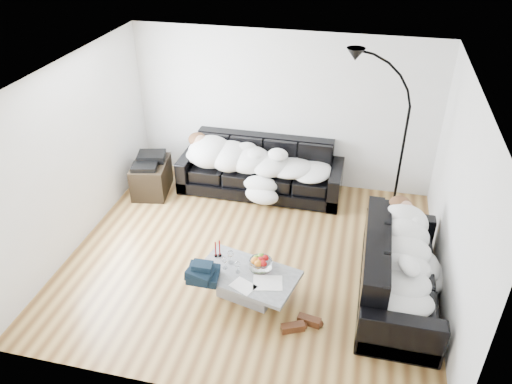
% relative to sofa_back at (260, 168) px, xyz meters
% --- Properties ---
extents(ground, '(5.00, 5.00, 0.00)m').
position_rel_sofa_back_xyz_m(ground, '(0.27, -1.78, -0.44)').
color(ground, brown).
rests_on(ground, ground).
extents(wall_back, '(5.00, 0.02, 2.60)m').
position_rel_sofa_back_xyz_m(wall_back, '(0.27, 0.47, 0.86)').
color(wall_back, silver).
rests_on(wall_back, ground).
extents(wall_left, '(0.02, 4.50, 2.60)m').
position_rel_sofa_back_xyz_m(wall_left, '(-2.23, -1.78, 0.86)').
color(wall_left, silver).
rests_on(wall_left, ground).
extents(wall_right, '(0.02, 4.50, 2.60)m').
position_rel_sofa_back_xyz_m(wall_right, '(2.77, -1.78, 0.86)').
color(wall_right, silver).
rests_on(wall_right, ground).
extents(ceiling, '(5.00, 5.00, 0.00)m').
position_rel_sofa_back_xyz_m(ceiling, '(0.27, -1.78, 2.16)').
color(ceiling, white).
rests_on(ceiling, ground).
extents(sofa_back, '(2.69, 0.93, 0.88)m').
position_rel_sofa_back_xyz_m(sofa_back, '(0.00, 0.00, 0.00)').
color(sofa_back, black).
rests_on(sofa_back, ground).
extents(sofa_right, '(0.93, 2.17, 0.88)m').
position_rel_sofa_back_xyz_m(sofa_right, '(2.25, -2.09, -0.00)').
color(sofa_right, black).
rests_on(sofa_right, ground).
extents(sleeper_back, '(2.28, 0.79, 0.46)m').
position_rel_sofa_back_xyz_m(sleeper_back, '(0.00, -0.05, 0.21)').
color(sleeper_back, white).
rests_on(sleeper_back, sofa_back).
extents(sleeper_right, '(0.79, 1.86, 0.46)m').
position_rel_sofa_back_xyz_m(sleeper_right, '(2.25, -2.09, 0.21)').
color(sleeper_right, white).
rests_on(sleeper_right, sofa_right).
extents(teal_cushion, '(0.42, 0.38, 0.20)m').
position_rel_sofa_back_xyz_m(teal_cushion, '(2.19, -1.42, 0.28)').
color(teal_cushion, '#0D5F56').
rests_on(teal_cushion, sofa_right).
extents(coffee_table, '(1.37, 0.99, 0.36)m').
position_rel_sofa_back_xyz_m(coffee_table, '(0.40, -2.52, -0.26)').
color(coffee_table, '#939699').
rests_on(coffee_table, ground).
extents(fruit_bowl, '(0.32, 0.32, 0.18)m').
position_rel_sofa_back_xyz_m(fruit_bowl, '(0.54, -2.37, 0.01)').
color(fruit_bowl, white).
rests_on(fruit_bowl, coffee_table).
extents(wine_glass_a, '(0.08, 0.08, 0.19)m').
position_rel_sofa_back_xyz_m(wine_glass_a, '(0.15, -2.37, 0.01)').
color(wine_glass_a, white).
rests_on(wine_glass_a, coffee_table).
extents(wine_glass_b, '(0.07, 0.07, 0.17)m').
position_rel_sofa_back_xyz_m(wine_glass_b, '(0.11, -2.48, 0.00)').
color(wine_glass_b, white).
rests_on(wine_glass_b, coffee_table).
extents(wine_glass_c, '(0.08, 0.08, 0.16)m').
position_rel_sofa_back_xyz_m(wine_glass_c, '(0.28, -2.52, 0.00)').
color(wine_glass_c, white).
rests_on(wine_glass_c, coffee_table).
extents(candle_left, '(0.05, 0.05, 0.23)m').
position_rel_sofa_back_xyz_m(candle_left, '(-0.07, -2.29, 0.03)').
color(candle_left, maroon).
rests_on(candle_left, coffee_table).
extents(candle_right, '(0.06, 0.06, 0.24)m').
position_rel_sofa_back_xyz_m(candle_right, '(-0.02, -2.27, 0.04)').
color(candle_right, maroon).
rests_on(candle_right, coffee_table).
extents(newspaper_a, '(0.40, 0.34, 0.01)m').
position_rel_sofa_back_xyz_m(newspaper_a, '(0.69, -2.63, -0.07)').
color(newspaper_a, silver).
rests_on(newspaper_a, coffee_table).
extents(newspaper_b, '(0.35, 0.32, 0.01)m').
position_rel_sofa_back_xyz_m(newspaper_b, '(0.41, -2.76, -0.07)').
color(newspaper_b, silver).
rests_on(newspaper_b, coffee_table).
extents(navy_jacket, '(0.41, 0.35, 0.20)m').
position_rel_sofa_back_xyz_m(navy_jacket, '(-0.09, -2.77, 0.10)').
color(navy_jacket, black).
rests_on(navy_jacket, coffee_table).
extents(shoes, '(0.54, 0.44, 0.11)m').
position_rel_sofa_back_xyz_m(shoes, '(1.15, -2.90, -0.39)').
color(shoes, '#472311').
rests_on(shoes, ground).
extents(av_cabinet, '(0.67, 0.88, 0.54)m').
position_rel_sofa_back_xyz_m(av_cabinet, '(-1.78, -0.44, -0.17)').
color(av_cabinet, black).
rests_on(av_cabinet, ground).
extents(stereo, '(0.51, 0.44, 0.13)m').
position_rel_sofa_back_xyz_m(stereo, '(-1.78, -0.44, 0.17)').
color(stereo, black).
rests_on(stereo, av_cabinet).
extents(floor_lamp, '(0.89, 0.48, 2.32)m').
position_rel_sofa_back_xyz_m(floor_lamp, '(2.17, -0.43, 0.72)').
color(floor_lamp, black).
rests_on(floor_lamp, ground).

